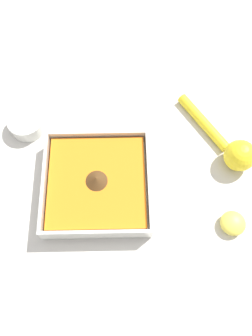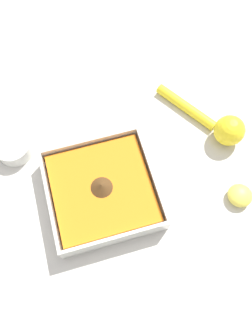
% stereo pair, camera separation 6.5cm
% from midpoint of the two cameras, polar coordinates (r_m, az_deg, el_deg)
% --- Properties ---
extents(ground_plane, '(4.00, 4.00, 0.00)m').
position_cam_midpoint_polar(ground_plane, '(0.67, -0.92, -2.55)').
color(ground_plane, beige).
extents(square_dish, '(0.21, 0.21, 0.06)m').
position_cam_midpoint_polar(square_dish, '(0.64, -2.15, -3.20)').
color(square_dish, silver).
rests_on(square_dish, ground_plane).
extents(spice_bowl, '(0.08, 0.08, 0.03)m').
position_cam_midpoint_polar(spice_bowl, '(0.73, -14.49, 7.21)').
color(spice_bowl, silver).
rests_on(spice_bowl, ground_plane).
extents(lemon_squeezer, '(0.14, 0.19, 0.06)m').
position_cam_midpoint_polar(lemon_squeezer, '(0.71, 20.40, 3.00)').
color(lemon_squeezer, yellow).
rests_on(lemon_squeezer, ground_plane).
extents(lemon_half, '(0.05, 0.05, 0.03)m').
position_cam_midpoint_polar(lemon_half, '(0.67, 20.82, -9.32)').
color(lemon_half, '#EFDB4C').
rests_on(lemon_half, ground_plane).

